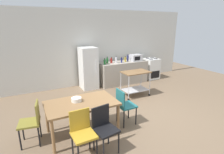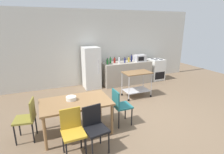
% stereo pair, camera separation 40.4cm
% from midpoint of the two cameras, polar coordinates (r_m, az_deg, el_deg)
% --- Properties ---
extents(ground_plane, '(12.00, 12.00, 0.00)m').
position_cam_midpoint_polar(ground_plane, '(4.95, 7.64, -12.03)').
color(ground_plane, brown).
extents(back_wall, '(8.40, 0.12, 2.90)m').
position_cam_midpoint_polar(back_wall, '(7.25, -6.57, 9.31)').
color(back_wall, silver).
rests_on(back_wall, ground_plane).
extents(kitchen_counter, '(2.00, 0.64, 0.90)m').
position_cam_midpoint_polar(kitchen_counter, '(7.28, 2.01, 1.41)').
color(kitchen_counter, '#A89E8E').
rests_on(kitchen_counter, ground_plane).
extents(dining_table, '(1.50, 0.90, 0.75)m').
position_cam_midpoint_polar(dining_table, '(3.96, -12.66, -9.01)').
color(dining_table, olive).
rests_on(dining_table, ground_plane).
extents(chair_mustard, '(0.41, 0.41, 0.89)m').
position_cam_midpoint_polar(chair_mustard, '(3.40, -13.00, -16.60)').
color(chair_mustard, gold).
rests_on(chair_mustard, ground_plane).
extents(chair_olive, '(0.46, 0.46, 0.89)m').
position_cam_midpoint_polar(chair_olive, '(4.06, -26.87, -12.31)').
color(chair_olive, olive).
rests_on(chair_olive, ground_plane).
extents(chair_black, '(0.46, 0.46, 0.89)m').
position_cam_midpoint_polar(chair_black, '(3.47, -6.05, -15.51)').
color(chair_black, black).
rests_on(chair_black, ground_plane).
extents(chair_teal, '(0.40, 0.40, 0.89)m').
position_cam_midpoint_polar(chair_teal, '(4.29, 1.25, -8.75)').
color(chair_teal, '#1E666B').
rests_on(chair_teal, ground_plane).
extents(stove_oven, '(0.60, 0.61, 0.92)m').
position_cam_midpoint_polar(stove_oven, '(8.08, 10.97, 2.66)').
color(stove_oven, white).
rests_on(stove_oven, ground_plane).
extents(refrigerator, '(0.60, 0.63, 1.55)m').
position_cam_midpoint_polar(refrigerator, '(6.73, -9.25, 2.78)').
color(refrigerator, white).
rests_on(refrigerator, ground_plane).
extents(kitchen_cart, '(0.91, 0.57, 0.85)m').
position_cam_midpoint_polar(kitchen_cart, '(5.98, 5.63, -0.85)').
color(kitchen_cart, brown).
rests_on(kitchen_cart, ground_plane).
extents(bottle_vinegar, '(0.08, 0.08, 0.24)m').
position_cam_midpoint_polar(bottle_vinegar, '(6.70, -4.09, 4.83)').
color(bottle_vinegar, '#1E6628').
rests_on(bottle_vinegar, kitchen_counter).
extents(bottle_wine, '(0.07, 0.07, 0.25)m').
position_cam_midpoint_polar(bottle_wine, '(6.90, -3.22, 5.27)').
color(bottle_wine, '#1E6628').
rests_on(bottle_wine, kitchen_counter).
extents(bottle_sparkling_water, '(0.08, 0.08, 0.23)m').
position_cam_midpoint_polar(bottle_sparkling_water, '(6.94, -1.88, 5.28)').
color(bottle_sparkling_water, maroon).
rests_on(bottle_sparkling_water, kitchen_counter).
extents(bottle_hot_sauce, '(0.07, 0.07, 0.26)m').
position_cam_midpoint_polar(bottle_hot_sauce, '(6.95, -0.34, 5.44)').
color(bottle_hot_sauce, silver).
rests_on(bottle_hot_sauce, kitchen_counter).
extents(bottle_soy_sauce, '(0.06, 0.06, 0.23)m').
position_cam_midpoint_polar(bottle_soy_sauce, '(7.01, 1.43, 5.38)').
color(bottle_soy_sauce, navy).
rests_on(bottle_soy_sauce, kitchen_counter).
extents(bottle_sesame_oil, '(0.08, 0.08, 0.22)m').
position_cam_midpoint_polar(bottle_sesame_oil, '(7.17, 2.65, 5.60)').
color(bottle_sesame_oil, gold).
rests_on(bottle_sesame_oil, kitchen_counter).
extents(bottle_soda, '(0.06, 0.06, 0.30)m').
position_cam_midpoint_polar(bottle_soda, '(7.25, 3.49, 6.02)').
color(bottle_soda, navy).
rests_on(bottle_soda, kitchen_counter).
extents(microwave, '(0.46, 0.35, 0.26)m').
position_cam_midpoint_polar(microwave, '(7.39, 6.09, 6.16)').
color(microwave, silver).
rests_on(microwave, kitchen_counter).
extents(fruit_bowl, '(0.22, 0.22, 0.09)m').
position_cam_midpoint_polar(fruit_bowl, '(3.98, -14.23, -7.05)').
color(fruit_bowl, white).
rests_on(fruit_bowl, dining_table).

